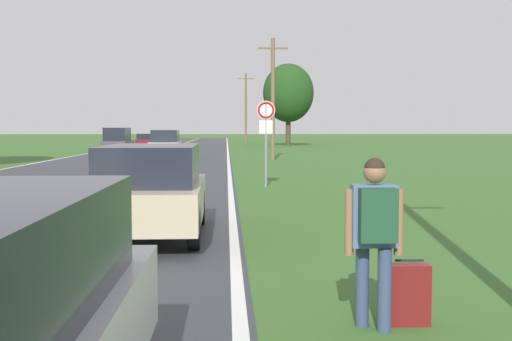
{
  "coord_description": "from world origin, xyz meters",
  "views": [
    {
      "loc": [
        5.14,
        -0.07,
        1.93
      ],
      "look_at": [
        5.76,
        13.25,
        1.05
      ],
      "focal_mm": 45.0,
      "sensor_mm": 36.0,
      "label": 1
    }
  ],
  "objects_px": {
    "hitchhiker_person": "(375,225)",
    "suitcase": "(409,294)",
    "traffic_sign": "(266,122)",
    "car_white_suv_mid_near": "(166,144)",
    "car_champagne_hatchback_approaching": "(152,188)",
    "car_dark_grey_van_mid_far": "(117,140)",
    "tree_behind_sign": "(288,93)",
    "car_maroon_hatchback_receding": "(147,140)"
  },
  "relations": [
    {
      "from": "car_champagne_hatchback_approaching",
      "to": "car_maroon_hatchback_receding",
      "type": "xyz_separation_m",
      "value": [
        -6.44,
        51.54,
        -0.12
      ]
    },
    {
      "from": "hitchhiker_person",
      "to": "car_white_suv_mid_near",
      "type": "height_order",
      "value": "car_white_suv_mid_near"
    },
    {
      "from": "car_maroon_hatchback_receding",
      "to": "car_white_suv_mid_near",
      "type": "bearing_deg",
      "value": -170.09
    },
    {
      "from": "suitcase",
      "to": "car_dark_grey_van_mid_far",
      "type": "height_order",
      "value": "car_dark_grey_van_mid_far"
    },
    {
      "from": "suitcase",
      "to": "car_white_suv_mid_near",
      "type": "relative_size",
      "value": 0.14
    },
    {
      "from": "car_white_suv_mid_near",
      "to": "traffic_sign",
      "type": "bearing_deg",
      "value": 13.29
    },
    {
      "from": "hitchhiker_person",
      "to": "car_maroon_hatchback_receding",
      "type": "relative_size",
      "value": 0.44
    },
    {
      "from": "car_champagne_hatchback_approaching",
      "to": "car_dark_grey_van_mid_far",
      "type": "bearing_deg",
      "value": -169.99
    },
    {
      "from": "car_maroon_hatchback_receding",
      "to": "car_dark_grey_van_mid_far",
      "type": "bearing_deg",
      "value": 177.2
    },
    {
      "from": "suitcase",
      "to": "tree_behind_sign",
      "type": "height_order",
      "value": "tree_behind_sign"
    },
    {
      "from": "traffic_sign",
      "to": "car_champagne_hatchback_approaching",
      "type": "bearing_deg",
      "value": -105.59
    },
    {
      "from": "traffic_sign",
      "to": "car_white_suv_mid_near",
      "type": "bearing_deg",
      "value": 104.83
    },
    {
      "from": "hitchhiker_person",
      "to": "suitcase",
      "type": "xyz_separation_m",
      "value": [
        0.38,
        0.14,
        -0.71
      ]
    },
    {
      "from": "car_white_suv_mid_near",
      "to": "car_dark_grey_van_mid_far",
      "type": "distance_m",
      "value": 11.15
    },
    {
      "from": "hitchhiker_person",
      "to": "car_dark_grey_van_mid_far",
      "type": "relative_size",
      "value": 0.41
    },
    {
      "from": "suitcase",
      "to": "traffic_sign",
      "type": "height_order",
      "value": "traffic_sign"
    },
    {
      "from": "traffic_sign",
      "to": "tree_behind_sign",
      "type": "height_order",
      "value": "tree_behind_sign"
    },
    {
      "from": "hitchhiker_person",
      "to": "tree_behind_sign",
      "type": "height_order",
      "value": "tree_behind_sign"
    },
    {
      "from": "car_dark_grey_van_mid_far",
      "to": "suitcase",
      "type": "bearing_deg",
      "value": -165.35
    },
    {
      "from": "car_white_suv_mid_near",
      "to": "suitcase",
      "type": "bearing_deg",
      "value": 7.77
    },
    {
      "from": "car_dark_grey_van_mid_far",
      "to": "hitchhiker_person",
      "type": "bearing_deg",
      "value": -165.86
    },
    {
      "from": "tree_behind_sign",
      "to": "hitchhiker_person",
      "type": "bearing_deg",
      "value": -94.79
    },
    {
      "from": "suitcase",
      "to": "car_dark_grey_van_mid_far",
      "type": "relative_size",
      "value": 0.16
    },
    {
      "from": "car_dark_grey_van_mid_far",
      "to": "car_maroon_hatchback_receding",
      "type": "height_order",
      "value": "car_dark_grey_van_mid_far"
    },
    {
      "from": "tree_behind_sign",
      "to": "car_white_suv_mid_near",
      "type": "height_order",
      "value": "tree_behind_sign"
    },
    {
      "from": "car_champagne_hatchback_approaching",
      "to": "car_maroon_hatchback_receding",
      "type": "relative_size",
      "value": 1.15
    },
    {
      "from": "hitchhiker_person",
      "to": "suitcase",
      "type": "bearing_deg",
      "value": -68.44
    },
    {
      "from": "traffic_sign",
      "to": "car_white_suv_mid_near",
      "type": "distance_m",
      "value": 19.73
    },
    {
      "from": "suitcase",
      "to": "car_white_suv_mid_near",
      "type": "xyz_separation_m",
      "value": [
        -5.54,
        33.76,
        0.65
      ]
    },
    {
      "from": "car_champagne_hatchback_approaching",
      "to": "car_white_suv_mid_near",
      "type": "xyz_separation_m",
      "value": [
        -2.42,
        28.44,
        0.08
      ]
    },
    {
      "from": "tree_behind_sign",
      "to": "car_dark_grey_van_mid_far",
      "type": "relative_size",
      "value": 2.21
    },
    {
      "from": "hitchhiker_person",
      "to": "tree_behind_sign",
      "type": "distance_m",
      "value": 63.26
    },
    {
      "from": "car_champagne_hatchback_approaching",
      "to": "car_white_suv_mid_near",
      "type": "relative_size",
      "value": 0.92
    },
    {
      "from": "traffic_sign",
      "to": "car_dark_grey_van_mid_far",
      "type": "height_order",
      "value": "traffic_sign"
    },
    {
      "from": "tree_behind_sign",
      "to": "suitcase",
      "type": "bearing_deg",
      "value": -94.45
    },
    {
      "from": "tree_behind_sign",
      "to": "car_maroon_hatchback_receding",
      "type": "relative_size",
      "value": 2.34
    },
    {
      "from": "traffic_sign",
      "to": "tree_behind_sign",
      "type": "distance_m",
      "value": 48.44
    },
    {
      "from": "car_white_suv_mid_near",
      "to": "car_maroon_hatchback_receding",
      "type": "height_order",
      "value": "car_white_suv_mid_near"
    },
    {
      "from": "traffic_sign",
      "to": "hitchhiker_person",
      "type": "bearing_deg",
      "value": -89.56
    },
    {
      "from": "hitchhiker_person",
      "to": "car_dark_grey_van_mid_far",
      "type": "distance_m",
      "value": 45.11
    },
    {
      "from": "car_dark_grey_van_mid_far",
      "to": "car_maroon_hatchback_receding",
      "type": "distance_m",
      "value": 12.99
    },
    {
      "from": "car_dark_grey_van_mid_far",
      "to": "tree_behind_sign",
      "type": "bearing_deg",
      "value": -37.12
    }
  ]
}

